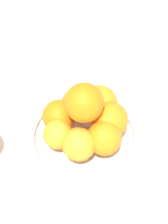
# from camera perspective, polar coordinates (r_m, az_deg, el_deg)

# --- Properties ---
(ground_plane) EXTENTS (4.00, 4.00, 0.00)m
(ground_plane) POSITION_cam_1_polar(r_m,az_deg,el_deg) (0.87, 0.00, -4.58)
(ground_plane) COLOR silver
(fruit_bowl) EXTENTS (0.26, 0.26, 0.04)m
(fruit_bowl) POSITION_cam_1_polar(r_m,az_deg,el_deg) (0.86, 0.00, -3.84)
(fruit_bowl) COLOR silver
(fruit_bowl) RESTS_ON ground_plane
(orange_pile) EXTENTS (0.19, 0.19, 0.14)m
(orange_pile) POSITION_cam_1_polar(r_m,az_deg,el_deg) (0.80, 0.42, -0.72)
(orange_pile) COLOR orange
(orange_pile) RESTS_ON fruit_bowl
(napkin_folded) EXTENTS (0.18, 0.18, 0.01)m
(napkin_folded) POSITION_cam_1_polar(r_m,az_deg,el_deg) (1.06, -2.47, 8.35)
(napkin_folded) COLOR silver
(napkin_folded) RESTS_ON ground_plane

